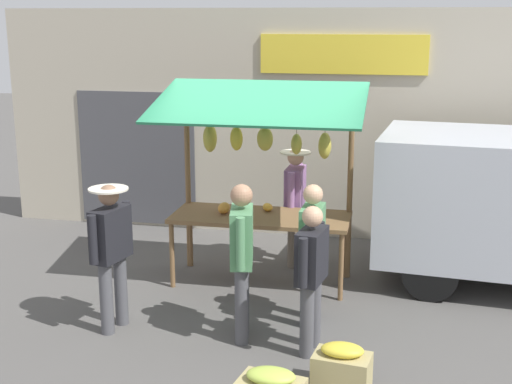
% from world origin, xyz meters
% --- Properties ---
extents(ground_plane, '(40.00, 40.00, 0.00)m').
position_xyz_m(ground_plane, '(0.00, 0.00, 0.00)').
color(ground_plane, '#514F4C').
extents(street_backdrop, '(9.00, 0.30, 3.40)m').
position_xyz_m(street_backdrop, '(0.04, -2.20, 1.70)').
color(street_backdrop, '#B2A893').
rests_on(street_backdrop, ground).
extents(market_stall, '(2.50, 1.46, 2.50)m').
position_xyz_m(market_stall, '(0.02, -0.04, 1.56)').
color(market_stall, brown).
rests_on(market_stall, ground).
extents(vendor_with_sunhat, '(0.41, 0.68, 1.59)m').
position_xyz_m(vendor_with_sunhat, '(-0.31, -0.75, 0.93)').
color(vendor_with_sunhat, '#726656').
rests_on(vendor_with_sunhat, ground).
extents(shopper_in_grey_tee, '(0.23, 0.68, 1.56)m').
position_xyz_m(shopper_in_grey_tee, '(-0.78, 1.08, 0.89)').
color(shopper_in_grey_tee, navy).
rests_on(shopper_in_grey_tee, ground).
extents(shopper_with_ponytail, '(0.41, 0.67, 1.59)m').
position_xyz_m(shopper_with_ponytail, '(1.27, 1.67, 0.94)').
color(shopper_with_ponytail, '#4C4C51').
rests_on(shopper_with_ponytail, ground).
extents(shopper_in_striped_shirt, '(0.31, 0.69, 1.65)m').
position_xyz_m(shopper_in_striped_shirt, '(-0.12, 1.61, 0.96)').
color(shopper_in_striped_shirt, '#4C4C51').
rests_on(shopper_in_striped_shirt, ground).
extents(shopper_with_shopping_bag, '(0.29, 0.65, 1.51)m').
position_xyz_m(shopper_with_shopping_bag, '(-0.86, 1.76, 0.86)').
color(shopper_with_shopping_bag, '#4C4C51').
rests_on(shopper_with_shopping_bag, ground).
extents(produce_crate_side, '(0.55, 0.39, 0.45)m').
position_xyz_m(produce_crate_side, '(-1.23, 2.45, 0.20)').
color(produce_crate_side, tan).
rests_on(produce_crate_side, ground).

